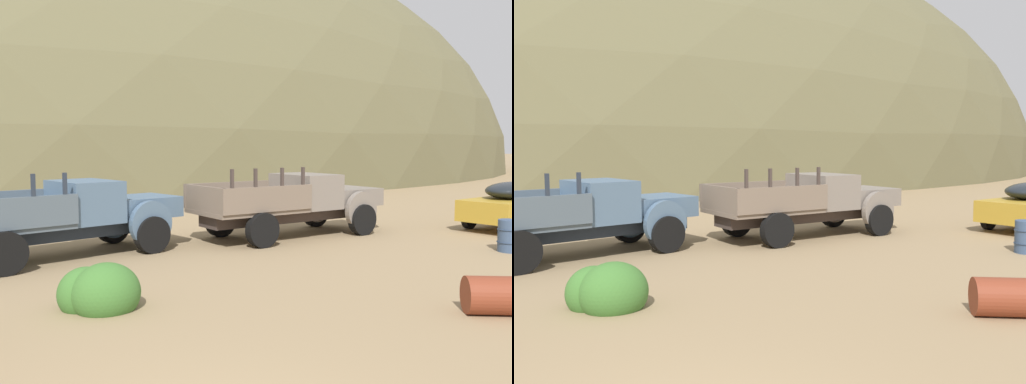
% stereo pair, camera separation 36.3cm
% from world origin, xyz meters
% --- Properties ---
extents(hill_center, '(101.63, 84.78, 53.07)m').
position_xyz_m(hill_center, '(15.95, 63.56, 0.00)').
color(hill_center, brown).
rests_on(hill_center, ground).
extents(truck_chalk_blue, '(6.30, 3.26, 2.16)m').
position_xyz_m(truck_chalk_blue, '(1.58, 10.44, 1.00)').
color(truck_chalk_blue, '#262D39').
rests_on(truck_chalk_blue, ground).
extents(truck_primer_gray, '(6.31, 2.77, 2.16)m').
position_xyz_m(truck_primer_gray, '(8.28, 10.15, 1.00)').
color(truck_primer_gray, '#3D322D').
rests_on(truck_primer_gray, ground).
extents(oil_drum_spare, '(1.06, 1.01, 0.64)m').
position_xyz_m(oil_drum_spare, '(6.10, 1.84, 0.32)').
color(oil_drum_spare, brown).
rests_on(oil_drum_spare, ground).
extents(oil_drum_foreground, '(0.65, 0.65, 0.84)m').
position_xyz_m(oil_drum_foreground, '(11.28, 5.06, 0.42)').
color(oil_drum_foreground, '#384C6B').
rests_on(oil_drum_foreground, ground).
extents(bush_near_barrel, '(1.34, 1.25, 1.05)m').
position_xyz_m(bush_near_barrel, '(0.63, 5.48, 0.28)').
color(bush_near_barrel, '#3D702D').
rests_on(bush_near_barrel, ground).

